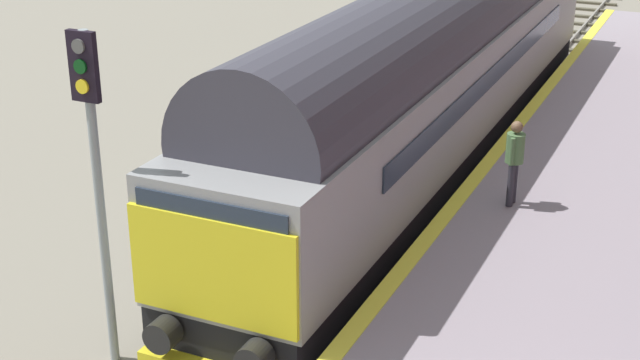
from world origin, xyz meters
TOP-DOWN VIEW (x-y plane):
  - ground_plane at (0.00, 0.00)m, footprint 140.00×140.00m
  - track_main at (0.00, 0.00)m, footprint 2.50×60.00m
  - station_platform at (3.60, 0.00)m, footprint 4.00×44.00m
  - diesel_locomotive at (0.00, 6.84)m, footprint 2.74×20.23m
  - signal_post_near at (-1.91, -2.98)m, footprint 0.44×0.22m
  - waiting_passenger at (2.71, 3.23)m, footprint 0.35×0.51m

SIDE VIEW (x-z plane):
  - ground_plane at x=0.00m, z-range 0.00..0.00m
  - track_main at x=0.00m, z-range -0.02..0.13m
  - station_platform at x=3.60m, z-range 0.00..1.01m
  - waiting_passenger at x=2.71m, z-range 1.17..2.81m
  - diesel_locomotive at x=0.00m, z-range 0.15..4.83m
  - signal_post_near at x=-1.91m, z-range 0.70..5.90m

